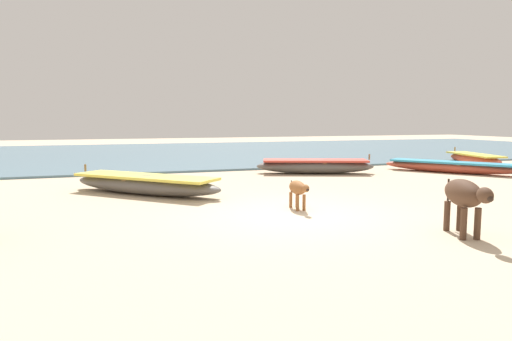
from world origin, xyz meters
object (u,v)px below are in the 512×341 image
(fishing_boat_2, at_px, (450,166))
(fishing_boat_3, at_px, (474,159))
(calf_near_brown, at_px, (298,189))
(fishing_boat_1, at_px, (145,184))
(cow_second_adult_dark, at_px, (464,196))
(fishing_boat_5, at_px, (315,166))

(fishing_boat_2, xyz_separation_m, fishing_boat_3, (3.30, 2.19, 0.03))
(fishing_boat_2, relative_size, calf_near_brown, 4.57)
(fishing_boat_1, bearing_deg, calf_near_brown, 177.77)
(fishing_boat_1, relative_size, cow_second_adult_dark, 2.76)
(calf_near_brown, bearing_deg, fishing_boat_3, 122.50)
(fishing_boat_1, height_order, cow_second_adult_dark, cow_second_adult_dark)
(cow_second_adult_dark, bearing_deg, fishing_boat_1, -125.57)
(fishing_boat_5, height_order, cow_second_adult_dark, cow_second_adult_dark)
(fishing_boat_3, height_order, calf_near_brown, fishing_boat_3)
(fishing_boat_1, bearing_deg, cow_second_adult_dark, 171.83)
(calf_near_brown, distance_m, cow_second_adult_dark, 3.49)
(fishing_boat_2, distance_m, calf_near_brown, 9.45)
(cow_second_adult_dark, bearing_deg, fishing_boat_3, 152.42)
(calf_near_brown, relative_size, cow_second_adult_dark, 0.67)
(fishing_boat_5, distance_m, cow_second_adult_dark, 9.17)
(fishing_boat_5, relative_size, cow_second_adult_dark, 3.01)
(fishing_boat_3, distance_m, calf_near_brown, 13.40)
(fishing_boat_1, xyz_separation_m, fishing_boat_3, (14.55, 3.54, -0.02))
(fishing_boat_5, relative_size, calf_near_brown, 4.48)
(cow_second_adult_dark, bearing_deg, fishing_boat_5, -172.87)
(fishing_boat_5, bearing_deg, fishing_boat_3, 26.32)
(fishing_boat_1, xyz_separation_m, fishing_boat_5, (6.36, 2.75, 0.01))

